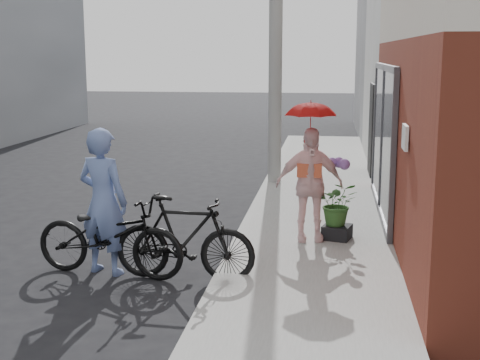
% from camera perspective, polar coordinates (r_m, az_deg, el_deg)
% --- Properties ---
extents(ground, '(80.00, 80.00, 0.00)m').
position_cam_1_polar(ground, '(8.77, -7.74, -8.06)').
color(ground, black).
rests_on(ground, ground).
extents(sidewalk, '(2.20, 24.00, 0.12)m').
position_cam_1_polar(sidewalk, '(10.36, 6.58, -4.71)').
color(sidewalk, gray).
rests_on(sidewalk, ground).
extents(curb, '(0.12, 24.00, 0.12)m').
position_cam_1_polar(curb, '(10.45, 0.18, -4.51)').
color(curb, '#9E9E99').
rests_on(curb, ground).
extents(east_building_far, '(8.00, 8.00, 7.00)m').
position_cam_1_polar(east_building_far, '(24.50, 19.82, 11.79)').
color(east_building_far, gray).
rests_on(east_building_far, ground).
extents(utility_pole, '(0.28, 0.28, 7.00)m').
position_cam_1_polar(utility_pole, '(14.05, 3.08, 13.57)').
color(utility_pole, '#9E9E99').
rests_on(utility_pole, ground).
extents(officer, '(0.80, 0.64, 1.90)m').
position_cam_1_polar(officer, '(8.71, -11.59, -1.81)').
color(officer, '#657BB4').
rests_on(officer, ground).
extents(bike_left, '(2.10, 0.99, 1.06)m').
position_cam_1_polar(bike_left, '(8.70, -11.07, -4.66)').
color(bike_left, black).
rests_on(bike_left, ground).
extents(bike_right, '(1.81, 0.58, 1.08)m').
position_cam_1_polar(bike_right, '(8.39, -4.76, -5.00)').
color(bike_right, black).
rests_on(bike_right, ground).
extents(kimono_woman, '(1.02, 0.55, 1.66)m').
position_cam_1_polar(kimono_woman, '(9.70, 5.93, -0.38)').
color(kimono_woman, '#FFD7D5').
rests_on(kimono_woman, sidewalk).
extents(parasol, '(0.73, 0.73, 0.64)m').
position_cam_1_polar(parasol, '(9.55, 6.07, 6.38)').
color(parasol, red).
rests_on(parasol, kimono_woman).
extents(planter, '(0.47, 0.47, 0.20)m').
position_cam_1_polar(planter, '(9.98, 8.28, -4.41)').
color(planter, black).
rests_on(planter, sidewalk).
extents(potted_plant, '(0.59, 0.51, 0.66)m').
position_cam_1_polar(potted_plant, '(9.87, 8.34, -1.99)').
color(potted_plant, '#2D5923').
rests_on(potted_plant, planter).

